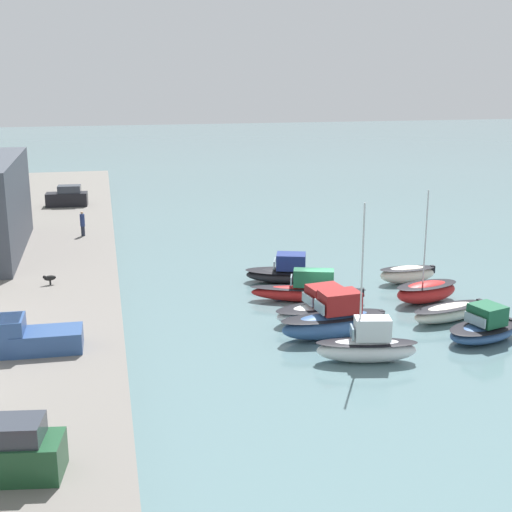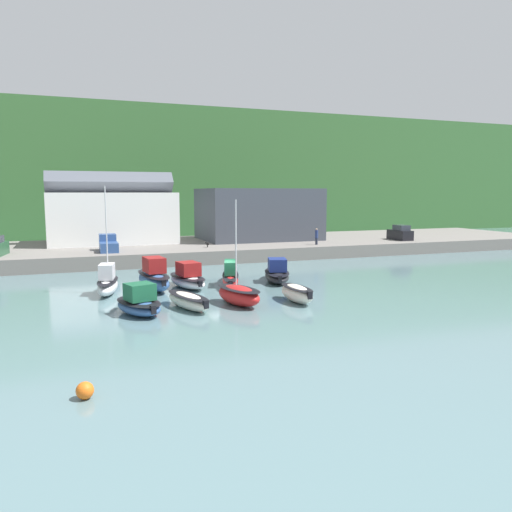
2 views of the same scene
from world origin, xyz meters
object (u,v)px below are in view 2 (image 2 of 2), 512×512
Objects in this scene: moored_boat_2 at (187,278)px; mooring_buoy_0 at (85,391)px; moored_boat_5 at (139,303)px; moored_boat_8 at (297,293)px; pickup_truck_0 at (108,244)px; moored_boat_3 at (230,276)px; moored_boat_7 at (239,295)px; moored_boat_4 at (277,273)px; person_on_quay at (317,236)px; dog_on_quay at (207,244)px; moored_boat_0 at (108,283)px; moored_boat_6 at (188,300)px; moored_boat_1 at (154,278)px; parked_car_0 at (400,233)px.

mooring_buoy_0 is (-9.24, -22.21, -0.46)m from moored_boat_2.
moored_boat_8 is at bearing -18.72° from moored_boat_5.
moored_boat_3 is at bearing -61.37° from pickup_truck_0.
moored_boat_7 is 1.76× the size of moored_boat_8.
moored_boat_5 is at bearing 167.64° from moored_boat_7.
person_on_quay is at bearing 68.90° from moored_boat_4.
moored_boat_5 is 11.83m from moored_boat_8.
moored_boat_2 reaches higher than dog_on_quay.
moored_boat_0 is 9.01m from moored_boat_6.
pickup_truck_0 is (1.36, 17.92, 1.46)m from moored_boat_0.
moored_boat_2 reaches higher than mooring_buoy_0.
moored_boat_4 is at bearing -6.52° from moored_boat_1.
moored_boat_7 is (-6.52, -8.14, -0.00)m from moored_boat_4.
moored_boat_5 is 27.95m from dog_on_quay.
moored_boat_5 is at bearing -144.52° from parked_car_0.
moored_boat_4 is 28.43m from mooring_buoy_0.
pickup_truck_0 is 11.82m from dog_on_quay.
moored_boat_0 is 1.40× the size of moored_boat_2.
moored_boat_4 is 31.38m from parked_car_0.
moored_boat_5 is (-13.85, -8.35, -0.02)m from moored_boat_4.
moored_boat_2 is 8.56m from moored_boat_4.
moored_boat_2 is 1.10× the size of moored_boat_6.
moored_boat_4 reaches higher than moored_boat_5.
moored_boat_4 is at bearing -50.33° from pickup_truck_0.
moored_boat_4 is 17.21m from dog_on_quay.
moored_boat_0 is 12.30× the size of mooring_buoy_0.
moored_boat_1 is 41.47m from parked_car_0.
parked_car_0 is 2.01× the size of person_on_quay.
moored_boat_4 is at bearing 13.06° from moored_boat_0.
moored_boat_0 is at bearing 125.18° from moored_boat_7.
person_on_quay is at bearing -169.43° from parked_car_0.
moored_boat_8 is 2.08× the size of person_on_quay.
moored_boat_4 is at bearing -128.34° from person_on_quay.
moored_boat_2 is 8.17m from moored_boat_6.
mooring_buoy_0 is (-6.29, -22.25, -0.70)m from moored_boat_1.
moored_boat_7 reaches higher than parked_car_0.
pickup_truck_0 reaches higher than moored_boat_8.
moored_boat_8 is 0.94× the size of pickup_truck_0.
moored_boat_4 is (8.56, -0.05, -0.03)m from moored_boat_2.
moored_boat_0 reaches higher than moored_boat_8.
person_on_quay is 14.30m from dog_on_quay.
moored_boat_3 is 1.21× the size of moored_boat_4.
moored_boat_0 reaches higher than moored_boat_5.
dog_on_quay is at bearing 48.46° from moored_boat_5.
moored_boat_3 is at bearing -147.66° from parked_car_0.
moored_boat_3 is at bearing -111.89° from dog_on_quay.
moored_boat_4 is 1.15× the size of moored_boat_6.
pickup_truck_0 is at bearing 146.06° from moored_boat_4.
parked_car_0 is (34.91, 16.90, 1.69)m from moored_boat_2.
dog_on_quay is at bearing 68.31° from mooring_buoy_0.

